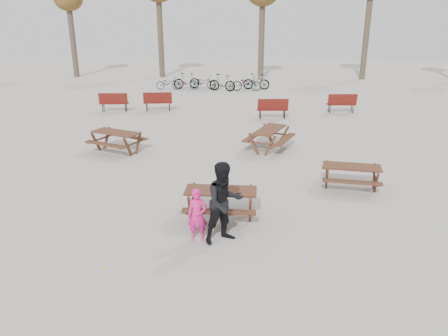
# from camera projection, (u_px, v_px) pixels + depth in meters

# --- Properties ---
(ground) EXTENTS (80.00, 80.00, 0.00)m
(ground) POSITION_uv_depth(u_px,v_px,m) (221.00, 218.00, 11.23)
(ground) COLOR gray
(ground) RESTS_ON ground
(main_picnic_table) EXTENTS (1.80, 1.45, 0.78)m
(main_picnic_table) POSITION_uv_depth(u_px,v_px,m) (221.00, 197.00, 11.03)
(main_picnic_table) COLOR #3B2215
(main_picnic_table) RESTS_ON ground
(food_tray) EXTENTS (0.18, 0.11, 0.03)m
(food_tray) POSITION_uv_depth(u_px,v_px,m) (218.00, 191.00, 10.87)
(food_tray) COLOR silver
(food_tray) RESTS_ON main_picnic_table
(bread_roll) EXTENTS (0.14, 0.06, 0.05)m
(bread_roll) POSITION_uv_depth(u_px,v_px,m) (218.00, 189.00, 10.86)
(bread_roll) COLOR tan
(bread_roll) RESTS_ON food_tray
(soda_bottle) EXTENTS (0.07, 0.07, 0.17)m
(soda_bottle) POSITION_uv_depth(u_px,v_px,m) (225.00, 189.00, 10.82)
(soda_bottle) COLOR silver
(soda_bottle) RESTS_ON main_picnic_table
(child) EXTENTS (0.49, 0.36, 1.25)m
(child) POSITION_uv_depth(u_px,v_px,m) (197.00, 215.00, 9.93)
(child) COLOR #DF1B78
(child) RESTS_ON ground
(adult) EXTENTS (1.17, 1.11, 1.91)m
(adult) POSITION_uv_depth(u_px,v_px,m) (224.00, 203.00, 9.78)
(adult) COLOR black
(adult) RESTS_ON ground
(picnic_table_east) EXTENTS (1.82, 1.54, 0.72)m
(picnic_table_east) POSITION_uv_depth(u_px,v_px,m) (351.00, 177.00, 12.97)
(picnic_table_east) COLOR #3B2215
(picnic_table_east) RESTS_ON ground
(picnic_table_north) EXTENTS (2.25, 2.06, 0.79)m
(picnic_table_north) POSITION_uv_depth(u_px,v_px,m) (117.00, 142.00, 16.38)
(picnic_table_north) COLOR #3B2215
(picnic_table_north) RESTS_ON ground
(picnic_table_far) EXTENTS (2.09, 2.31, 0.81)m
(picnic_table_far) POSITION_uv_depth(u_px,v_px,m) (269.00, 139.00, 16.67)
(picnic_table_far) COLOR #3B2215
(picnic_table_far) RESTS_ON ground
(park_bench_row) EXTENTS (13.50, 2.25, 1.03)m
(park_bench_row) POSITION_uv_depth(u_px,v_px,m) (220.00, 104.00, 22.62)
(park_bench_row) COLOR maroon
(park_bench_row) RESTS_ON ground
(bicycle_row) EXTENTS (7.73, 1.80, 1.11)m
(bicycle_row) POSITION_uv_depth(u_px,v_px,m) (216.00, 82.00, 29.53)
(bicycle_row) COLOR black
(bicycle_row) RESTS_ON ground
(fallen_leaves) EXTENTS (11.00, 11.00, 0.01)m
(fallen_leaves) POSITION_uv_depth(u_px,v_px,m) (244.00, 182.00, 13.54)
(fallen_leaves) COLOR gold
(fallen_leaves) RESTS_ON ground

